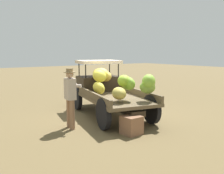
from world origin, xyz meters
TOP-DOWN VIEW (x-y plane):
  - ground_plane at (0.00, 0.00)m, footprint 60.00×60.00m
  - truck at (0.17, -0.09)m, footprint 4.65×2.54m
  - farmer at (-0.70, 1.76)m, footprint 0.52×0.48m
  - wooden_crate at (-2.14, 0.67)m, footprint 0.51×0.50m

SIDE VIEW (x-z plane):
  - ground_plane at x=0.00m, z-range 0.00..0.00m
  - wooden_crate at x=-2.14m, z-range 0.00..0.50m
  - truck at x=0.17m, z-range 0.01..1.91m
  - farmer at x=-0.70m, z-range 0.12..1.88m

